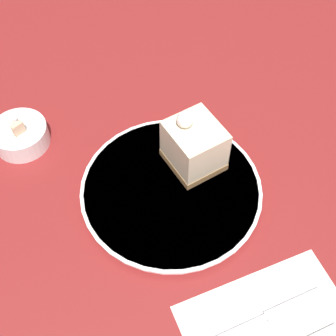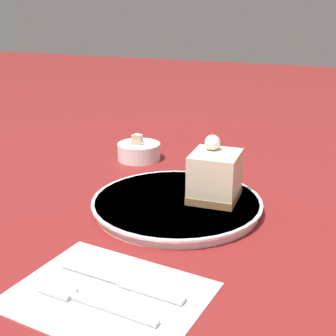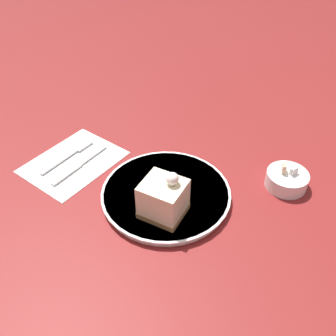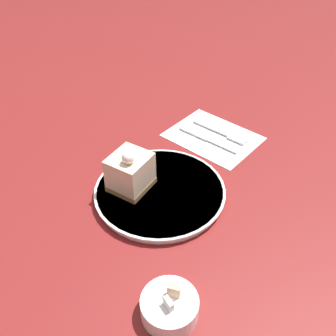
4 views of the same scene
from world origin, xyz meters
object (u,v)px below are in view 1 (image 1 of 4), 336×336
at_px(knife, 277,312).
at_px(sugar_bowl, 20,135).
at_px(plate, 171,190).
at_px(cake_slice, 194,145).

height_order(knife, sugar_bowl, sugar_bowl).
xyz_separation_m(plate, knife, (-0.23, -0.03, -0.01)).
height_order(plate, cake_slice, cake_slice).
distance_m(cake_slice, sugar_bowl, 0.29).
bearing_deg(cake_slice, plate, 113.88).
height_order(plate, sugar_bowl, sugar_bowl).
bearing_deg(plate, sugar_bowl, 38.55).
bearing_deg(sugar_bowl, plate, -141.45).
xyz_separation_m(cake_slice, sugar_bowl, (0.18, 0.22, -0.04)).
bearing_deg(plate, cake_slice, -63.40).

